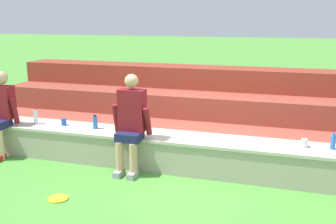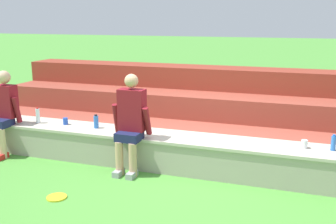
{
  "view_description": "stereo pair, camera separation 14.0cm",
  "coord_description": "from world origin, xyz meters",
  "px_view_note": "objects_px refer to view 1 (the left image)",
  "views": [
    {
      "loc": [
        1.31,
        -4.9,
        2.13
      ],
      "look_at": [
        -0.34,
        0.3,
        0.83
      ],
      "focal_mm": 42.39,
      "sensor_mm": 36.0,
      "label": 1
    },
    {
      "loc": [
        1.44,
        -4.86,
        2.13
      ],
      "look_at": [
        -0.34,
        0.3,
        0.83
      ],
      "focal_mm": 42.39,
      "sensor_mm": 36.0,
      "label": 2
    }
  ],
  "objects_px": {
    "water_bottle_near_left": "(36,116)",
    "frisbee": "(58,199)",
    "person_left_of_center": "(131,122)",
    "water_bottle_near_right": "(333,142)",
    "person_far_left": "(1,112)",
    "plastic_cup_middle": "(64,122)",
    "water_bottle_mid_left": "(95,122)",
    "plastic_cup_right_end": "(304,143)"
  },
  "relations": [
    {
      "from": "frisbee",
      "to": "person_far_left",
      "type": "bearing_deg",
      "value": 146.48
    },
    {
      "from": "water_bottle_near_left",
      "to": "water_bottle_mid_left",
      "type": "distance_m",
      "value": 1.03
    },
    {
      "from": "water_bottle_near_left",
      "to": "water_bottle_near_right",
      "type": "height_order",
      "value": "water_bottle_near_left"
    },
    {
      "from": "person_far_left",
      "to": "water_bottle_near_right",
      "type": "xyz_separation_m",
      "value": [
        4.83,
        0.35,
        -0.12
      ]
    },
    {
      "from": "person_far_left",
      "to": "plastic_cup_middle",
      "type": "xyz_separation_m",
      "value": [
        0.9,
        0.33,
        -0.17
      ]
    },
    {
      "from": "person_left_of_center",
      "to": "water_bottle_near_right",
      "type": "distance_m",
      "value": 2.67
    },
    {
      "from": "plastic_cup_middle",
      "to": "frisbee",
      "type": "height_order",
      "value": "plastic_cup_middle"
    },
    {
      "from": "water_bottle_mid_left",
      "to": "plastic_cup_middle",
      "type": "distance_m",
      "value": 0.56
    },
    {
      "from": "plastic_cup_right_end",
      "to": "water_bottle_near_left",
      "type": "bearing_deg",
      "value": -179.0
    },
    {
      "from": "plastic_cup_right_end",
      "to": "frisbee",
      "type": "distance_m",
      "value": 3.19
    },
    {
      "from": "person_left_of_center",
      "to": "plastic_cup_right_end",
      "type": "height_order",
      "value": "person_left_of_center"
    },
    {
      "from": "person_far_left",
      "to": "water_bottle_near_right",
      "type": "bearing_deg",
      "value": 4.16
    },
    {
      "from": "person_left_of_center",
      "to": "plastic_cup_right_end",
      "type": "xyz_separation_m",
      "value": [
        2.29,
        0.36,
        -0.19
      ]
    },
    {
      "from": "person_left_of_center",
      "to": "frisbee",
      "type": "bearing_deg",
      "value": -114.69
    },
    {
      "from": "water_bottle_near_left",
      "to": "plastic_cup_right_end",
      "type": "relative_size",
      "value": 2.38
    },
    {
      "from": "person_far_left",
      "to": "plastic_cup_middle",
      "type": "distance_m",
      "value": 0.97
    },
    {
      "from": "water_bottle_mid_left",
      "to": "frisbee",
      "type": "height_order",
      "value": "water_bottle_mid_left"
    },
    {
      "from": "person_far_left",
      "to": "water_bottle_near_left",
      "type": "xyz_separation_m",
      "value": [
        0.44,
        0.26,
        -0.1
      ]
    },
    {
      "from": "person_left_of_center",
      "to": "water_bottle_mid_left",
      "type": "bearing_deg",
      "value": 155.67
    },
    {
      "from": "plastic_cup_middle",
      "to": "water_bottle_mid_left",
      "type": "bearing_deg",
      "value": -2.5
    },
    {
      "from": "person_left_of_center",
      "to": "water_bottle_mid_left",
      "type": "xyz_separation_m",
      "value": [
        -0.72,
        0.33,
        -0.15
      ]
    },
    {
      "from": "water_bottle_near_left",
      "to": "person_far_left",
      "type": "bearing_deg",
      "value": -148.9
    },
    {
      "from": "person_far_left",
      "to": "frisbee",
      "type": "distance_m",
      "value": 2.14
    },
    {
      "from": "water_bottle_near_left",
      "to": "plastic_cup_middle",
      "type": "height_order",
      "value": "water_bottle_near_left"
    },
    {
      "from": "water_bottle_near_left",
      "to": "frisbee",
      "type": "xyz_separation_m",
      "value": [
        1.25,
        -1.38,
        -0.59
      ]
    },
    {
      "from": "frisbee",
      "to": "water_bottle_mid_left",
      "type": "bearing_deg",
      "value": 98.91
    },
    {
      "from": "plastic_cup_middle",
      "to": "water_bottle_near_left",
      "type": "bearing_deg",
      "value": -172.28
    },
    {
      "from": "person_far_left",
      "to": "person_left_of_center",
      "type": "bearing_deg",
      "value": -0.66
    },
    {
      "from": "person_left_of_center",
      "to": "water_bottle_near_left",
      "type": "xyz_separation_m",
      "value": [
        -1.75,
        0.29,
        -0.13
      ]
    },
    {
      "from": "water_bottle_near_right",
      "to": "water_bottle_near_left",
      "type": "bearing_deg",
      "value": -178.86
    },
    {
      "from": "water_bottle_mid_left",
      "to": "frisbee",
      "type": "distance_m",
      "value": 1.55
    },
    {
      "from": "plastic_cup_right_end",
      "to": "plastic_cup_middle",
      "type": "distance_m",
      "value": 3.58
    },
    {
      "from": "water_bottle_near_left",
      "to": "plastic_cup_middle",
      "type": "distance_m",
      "value": 0.47
    },
    {
      "from": "water_bottle_near_right",
      "to": "frisbee",
      "type": "xyz_separation_m",
      "value": [
        -3.14,
        -1.47,
        -0.57
      ]
    },
    {
      "from": "person_left_of_center",
      "to": "water_bottle_near_right",
      "type": "relative_size",
      "value": 6.61
    },
    {
      "from": "water_bottle_near_right",
      "to": "plastic_cup_right_end",
      "type": "bearing_deg",
      "value": -177.27
    },
    {
      "from": "water_bottle_near_left",
      "to": "plastic_cup_right_end",
      "type": "height_order",
      "value": "water_bottle_near_left"
    },
    {
      "from": "water_bottle_near_left",
      "to": "water_bottle_near_right",
      "type": "relative_size",
      "value": 1.23
    },
    {
      "from": "water_bottle_near_left",
      "to": "plastic_cup_right_end",
      "type": "distance_m",
      "value": 4.05
    },
    {
      "from": "person_left_of_center",
      "to": "plastic_cup_middle",
      "type": "bearing_deg",
      "value": 164.68
    },
    {
      "from": "person_left_of_center",
      "to": "plastic_cup_right_end",
      "type": "relative_size",
      "value": 12.84
    },
    {
      "from": "person_far_left",
      "to": "plastic_cup_right_end",
      "type": "bearing_deg",
      "value": 4.27
    }
  ]
}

